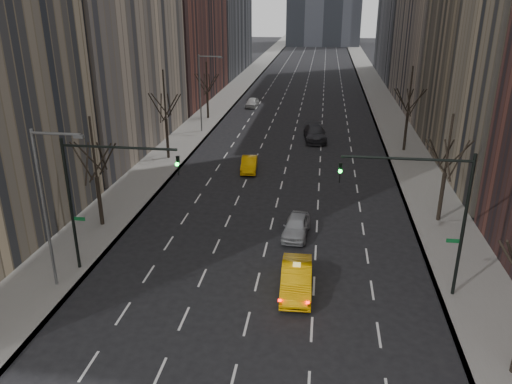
% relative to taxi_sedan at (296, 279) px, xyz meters
% --- Properties ---
extents(sidewalk_left, '(4.50, 320.00, 0.15)m').
position_rel_taxi_sedan_xyz_m(sidewalk_left, '(-14.52, 58.67, -0.71)').
color(sidewalk_left, slate).
rests_on(sidewalk_left, ground).
extents(sidewalk_right, '(4.50, 320.00, 0.15)m').
position_rel_taxi_sedan_xyz_m(sidewalk_right, '(9.98, 58.67, -0.71)').
color(sidewalk_right, slate).
rests_on(sidewalk_right, ground).
extents(tree_lw_b, '(3.36, 3.50, 7.82)m').
position_rel_taxi_sedan_xyz_m(tree_lw_b, '(-14.27, 6.67, 2.93)').
color(tree_lw_b, black).
rests_on(tree_lw_b, ground).
extents(tree_lw_c, '(3.36, 3.50, 8.74)m').
position_rel_taxi_sedan_xyz_m(tree_lw_c, '(-14.27, 22.67, 3.25)').
color(tree_lw_c, black).
rests_on(tree_lw_c, ground).
extents(tree_lw_d, '(3.36, 3.50, 7.36)m').
position_rel_taxi_sedan_xyz_m(tree_lw_d, '(-14.27, 40.67, 2.78)').
color(tree_lw_d, black).
rests_on(tree_lw_d, ground).
extents(tree_rw_b, '(3.36, 3.50, 7.82)m').
position_rel_taxi_sedan_xyz_m(tree_rw_b, '(9.73, 10.67, 2.93)').
color(tree_rw_b, black).
rests_on(tree_rw_b, ground).
extents(tree_rw_c, '(3.36, 3.50, 8.74)m').
position_rel_taxi_sedan_xyz_m(tree_rw_c, '(9.73, 28.67, 3.25)').
color(tree_rw_c, black).
rests_on(tree_rw_c, ground).
extents(traffic_mast_left, '(6.69, 0.39, 8.00)m').
position_rel_taxi_sedan_xyz_m(traffic_mast_left, '(-11.38, 0.67, 4.70)').
color(traffic_mast_left, black).
rests_on(traffic_mast_left, ground).
extents(traffic_mast_right, '(6.69, 0.39, 8.00)m').
position_rel_taxi_sedan_xyz_m(traffic_mast_right, '(6.84, 0.67, 4.70)').
color(traffic_mast_right, black).
rests_on(traffic_mast_right, ground).
extents(streetlight_near, '(2.83, 0.22, 9.00)m').
position_rel_taxi_sedan_xyz_m(streetlight_near, '(-13.11, -1.33, 4.83)').
color(streetlight_near, slate).
rests_on(streetlight_near, ground).
extents(streetlight_far, '(2.83, 0.22, 9.00)m').
position_rel_taxi_sedan_xyz_m(streetlight_far, '(-13.11, 33.67, 4.83)').
color(streetlight_far, slate).
rests_on(streetlight_far, ground).
extents(taxi_sedan, '(1.82, 4.82, 1.57)m').
position_rel_taxi_sedan_xyz_m(taxi_sedan, '(0.00, 0.00, 0.00)').
color(taxi_sedan, '#FDB205').
rests_on(taxi_sedan, ground).
extents(silver_sedan_ahead, '(1.97, 4.20, 1.39)m').
position_rel_taxi_sedan_xyz_m(silver_sedan_ahead, '(-0.41, 6.99, -0.09)').
color(silver_sedan_ahead, '#9C9EA3').
rests_on(silver_sedan_ahead, ground).
extents(far_taxi, '(1.75, 4.15, 1.33)m').
position_rel_taxi_sedan_xyz_m(far_taxi, '(-5.63, 20.11, -0.12)').
color(far_taxi, '#F1A605').
rests_on(far_taxi, ground).
extents(far_suv_grey, '(2.99, 6.00, 1.67)m').
position_rel_taxi_sedan_xyz_m(far_suv_grey, '(0.24, 31.77, 0.05)').
color(far_suv_grey, '#29292D').
rests_on(far_suv_grey, ground).
extents(far_car_white, '(1.75, 3.99, 1.34)m').
position_rel_taxi_sedan_xyz_m(far_car_white, '(-9.53, 49.24, -0.12)').
color(far_car_white, silver).
rests_on(far_car_white, ground).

